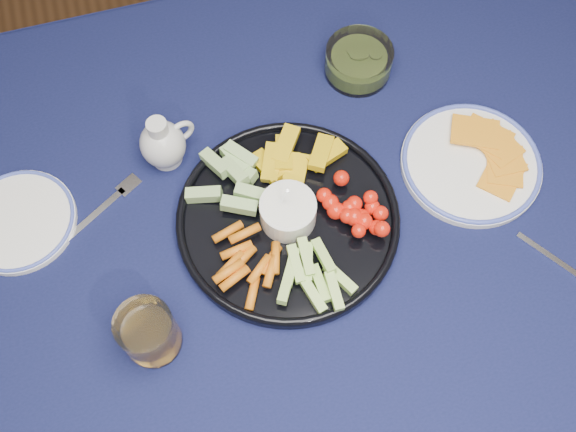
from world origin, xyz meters
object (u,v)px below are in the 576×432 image
object	(u,v)px
dining_table	(343,252)
crudite_platter	(286,217)
cheese_plate	(472,162)
juice_tumbler	(150,334)
side_plate_extra	(18,221)
pickle_bowl	(358,62)
creamer_pitcher	(163,143)

from	to	relation	value
dining_table	crudite_platter	world-z (taller)	crudite_platter
cheese_plate	juice_tumbler	size ratio (longest dim) A/B	2.41
cheese_plate	side_plate_extra	bearing A→B (deg)	171.82
pickle_bowl	juice_tumbler	size ratio (longest dim) A/B	1.23
juice_tumbler	side_plate_extra	world-z (taller)	juice_tumbler
side_plate_extra	dining_table	bearing A→B (deg)	-17.64
dining_table	side_plate_extra	bearing A→B (deg)	162.36
dining_table	creamer_pitcher	distance (m)	0.33
crudite_platter	cheese_plate	distance (m)	0.31
dining_table	crudite_platter	xyz separation A→B (m)	(-0.08, 0.04, 0.11)
cheese_plate	juice_tumbler	world-z (taller)	juice_tumbler
dining_table	cheese_plate	world-z (taller)	cheese_plate
juice_tumbler	creamer_pitcher	bearing A→B (deg)	74.83
crudite_platter	pickle_bowl	distance (m)	0.31
dining_table	side_plate_extra	xyz separation A→B (m)	(-0.47, 0.15, 0.10)
juice_tumbler	side_plate_extra	bearing A→B (deg)	124.19
dining_table	cheese_plate	bearing A→B (deg)	12.78
dining_table	side_plate_extra	size ratio (longest dim) A/B	9.69
crudite_platter	creamer_pitcher	size ratio (longest dim) A/B	3.42
crudite_platter	side_plate_extra	world-z (taller)	crudite_platter
crudite_platter	creamer_pitcher	xyz separation A→B (m)	(-0.15, 0.16, 0.02)
juice_tumbler	dining_table	bearing A→B (deg)	15.57
cheese_plate	juice_tumbler	distance (m)	0.55
creamer_pitcher	dining_table	bearing A→B (deg)	-40.53
dining_table	pickle_bowl	world-z (taller)	pickle_bowl
dining_table	cheese_plate	distance (m)	0.25
pickle_bowl	cheese_plate	bearing A→B (deg)	-64.05
cheese_plate	creamer_pitcher	bearing A→B (deg)	161.85
dining_table	crudite_platter	bearing A→B (deg)	155.83
creamer_pitcher	side_plate_extra	world-z (taller)	creamer_pitcher
crudite_platter	pickle_bowl	xyz separation A→B (m)	(0.20, 0.24, 0.00)
pickle_bowl	creamer_pitcher	bearing A→B (deg)	-167.33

